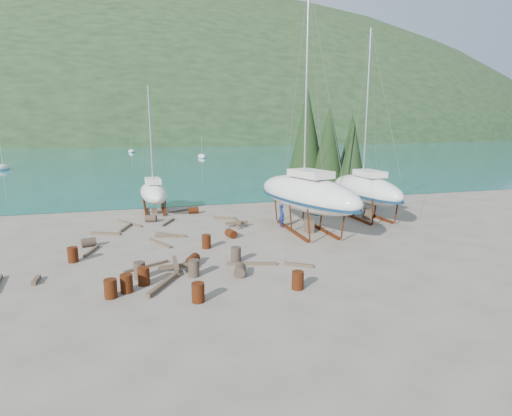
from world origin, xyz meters
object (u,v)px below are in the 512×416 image
object	(u,v)px
large_sailboat_near	(307,193)
small_sailboat_shore	(153,192)
large_sailboat_far	(366,189)
worker	(282,216)

from	to	relation	value
large_sailboat_near	small_sailboat_shore	xyz separation A→B (m)	(-10.74, 10.01, -1.00)
large_sailboat_near	small_sailboat_shore	size ratio (longest dim) A/B	1.58
large_sailboat_far	worker	world-z (taller)	large_sailboat_far
small_sailboat_shore	large_sailboat_far	bearing A→B (deg)	-28.30
large_sailboat_far	small_sailboat_shore	xyz separation A→B (m)	(-17.33, 7.29, -0.68)
small_sailboat_shore	large_sailboat_near	bearing A→B (deg)	-48.47
large_sailboat_near	worker	bearing A→B (deg)	117.08
large_sailboat_near	large_sailboat_far	size ratio (longest dim) A/B	1.15
large_sailboat_far	worker	xyz separation A→B (m)	(-7.97, -1.10, -1.62)
large_sailboat_near	worker	xyz separation A→B (m)	(-1.38, 1.62, -1.95)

